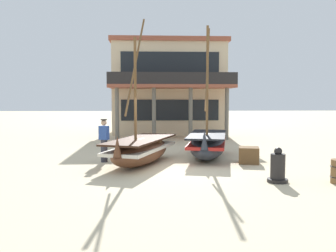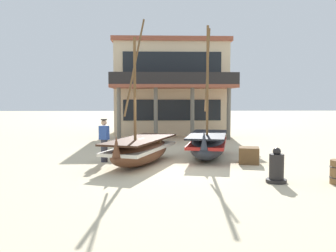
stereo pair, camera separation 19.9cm
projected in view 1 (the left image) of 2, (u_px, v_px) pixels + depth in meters
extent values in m
plane|color=beige|center=(169.00, 166.00, 13.55)|extent=(120.00, 120.00, 0.00)
ellipsoid|color=#2D333D|center=(207.00, 146.00, 15.34)|extent=(2.27, 4.38, 1.02)
cube|color=red|center=(208.00, 143.00, 15.33)|extent=(2.25, 4.22, 0.12)
cube|color=black|center=(208.00, 135.00, 15.30)|extent=(2.29, 4.30, 0.07)
cone|color=#2D333D|center=(204.00, 140.00, 13.33)|extent=(0.34, 0.34, 0.72)
cylinder|color=brown|center=(207.00, 85.00, 14.64)|extent=(0.10, 0.10, 4.61)
cylinder|color=brown|center=(207.00, 67.00, 14.59)|extent=(0.54, 2.15, 3.43)
cube|color=brown|center=(208.00, 136.00, 15.62)|extent=(1.34, 0.44, 0.06)
ellipsoid|color=brown|center=(141.00, 151.00, 13.88)|extent=(2.85, 4.54, 0.98)
cube|color=silver|center=(141.00, 148.00, 13.87)|extent=(2.80, 4.38, 0.12)
cube|color=#351E13|center=(141.00, 139.00, 13.85)|extent=(2.86, 4.48, 0.07)
cone|color=brown|center=(117.00, 147.00, 11.88)|extent=(0.37, 0.37, 0.69)
cylinder|color=brown|center=(135.00, 93.00, 13.20)|extent=(0.10, 0.10, 3.97)
cylinder|color=brown|center=(135.00, 65.00, 13.13)|extent=(0.71, 1.77, 3.59)
cube|color=brown|center=(144.00, 141.00, 14.16)|extent=(1.33, 0.63, 0.06)
cylinder|color=#33333D|center=(104.00, 151.00, 14.35)|extent=(0.26, 0.26, 0.88)
cube|color=#2D4C99|center=(104.00, 133.00, 14.30)|extent=(0.42, 0.36, 0.54)
sphere|color=tan|center=(104.00, 123.00, 14.27)|extent=(0.22, 0.22, 0.22)
cylinder|color=#2D2823|center=(104.00, 120.00, 14.26)|extent=(0.24, 0.24, 0.05)
cylinder|color=black|center=(277.00, 180.00, 10.94)|extent=(0.61, 0.61, 0.10)
cylinder|color=black|center=(278.00, 166.00, 10.91)|extent=(0.43, 0.43, 0.75)
sphere|color=black|center=(278.00, 151.00, 10.87)|extent=(0.24, 0.24, 0.24)
cube|color=brown|center=(249.00, 155.00, 14.09)|extent=(0.90, 0.90, 0.62)
cube|color=beige|center=(167.00, 90.00, 27.69)|extent=(7.65, 6.99, 6.23)
cube|color=brown|center=(167.00, 46.00, 27.45)|extent=(7.96, 7.27, 0.30)
cube|color=black|center=(170.00, 110.00, 24.28)|extent=(6.43, 0.06, 1.37)
cube|color=black|center=(170.00, 62.00, 24.05)|extent=(6.43, 0.06, 1.37)
cube|color=brown|center=(171.00, 86.00, 22.83)|extent=(7.65, 2.76, 0.20)
cylinder|color=#666056|center=(117.00, 114.00, 21.82)|extent=(0.24, 0.24, 3.11)
cylinder|color=#666056|center=(154.00, 114.00, 21.93)|extent=(0.24, 0.24, 3.11)
cylinder|color=#666056|center=(191.00, 114.00, 22.05)|extent=(0.24, 0.24, 3.11)
cylinder|color=#666056|center=(227.00, 114.00, 22.16)|extent=(0.24, 0.24, 3.11)
cube|color=black|center=(173.00, 78.00, 21.48)|extent=(7.65, 0.08, 0.70)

